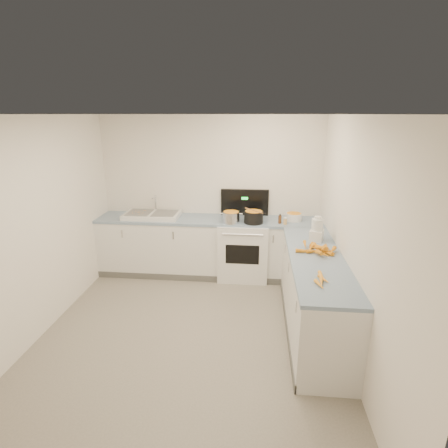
# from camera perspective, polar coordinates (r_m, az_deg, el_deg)

# --- Properties ---
(floor) EXTENTS (3.50, 4.00, 0.00)m
(floor) POSITION_cam_1_polar(r_m,az_deg,el_deg) (4.35, -5.59, -17.70)
(floor) COLOR gray
(floor) RESTS_ON ground
(ceiling) EXTENTS (3.50, 4.00, 0.00)m
(ceiling) POSITION_cam_1_polar(r_m,az_deg,el_deg) (3.56, -6.83, 17.36)
(ceiling) COLOR white
(ceiling) RESTS_ON ground
(wall_back) EXTENTS (3.50, 0.00, 2.50)m
(wall_back) POSITION_cam_1_polar(r_m,az_deg,el_deg) (5.67, -2.16, 4.75)
(wall_back) COLOR white
(wall_back) RESTS_ON ground
(wall_front) EXTENTS (3.50, 0.00, 2.50)m
(wall_front) POSITION_cam_1_polar(r_m,az_deg,el_deg) (2.08, -17.83, -20.60)
(wall_front) COLOR white
(wall_front) RESTS_ON ground
(wall_left) EXTENTS (0.00, 4.00, 2.50)m
(wall_left) POSITION_cam_1_polar(r_m,az_deg,el_deg) (4.46, -28.78, -1.03)
(wall_left) COLOR white
(wall_left) RESTS_ON ground
(wall_right) EXTENTS (0.00, 4.00, 2.50)m
(wall_right) POSITION_cam_1_polar(r_m,az_deg,el_deg) (3.83, 20.45, -2.70)
(wall_right) COLOR white
(wall_right) RESTS_ON ground
(counter_back) EXTENTS (3.50, 0.62, 0.94)m
(counter_back) POSITION_cam_1_polar(r_m,az_deg,el_deg) (5.61, -2.47, -3.72)
(counter_back) COLOR white
(counter_back) RESTS_ON ground
(counter_right) EXTENTS (0.62, 2.20, 0.94)m
(counter_right) POSITION_cam_1_polar(r_m,az_deg,el_deg) (4.35, 14.49, -10.94)
(counter_right) COLOR white
(counter_right) RESTS_ON ground
(stove) EXTENTS (0.76, 0.65, 1.36)m
(stove) POSITION_cam_1_polar(r_m,az_deg,el_deg) (5.55, 3.15, -3.93)
(stove) COLOR white
(stove) RESTS_ON ground
(sink) EXTENTS (0.86, 0.52, 0.31)m
(sink) POSITION_cam_1_polar(r_m,az_deg,el_deg) (5.64, -11.63, 1.48)
(sink) COLOR white
(sink) RESTS_ON counter_back
(steel_pot) EXTENTS (0.34, 0.34, 0.19)m
(steel_pot) POSITION_cam_1_polar(r_m,az_deg,el_deg) (5.23, 1.17, 1.01)
(steel_pot) COLOR silver
(steel_pot) RESTS_ON stove
(black_pot) EXTENTS (0.29, 0.29, 0.20)m
(black_pot) POSITION_cam_1_polar(r_m,az_deg,el_deg) (5.24, 4.85, 1.04)
(black_pot) COLOR black
(black_pot) RESTS_ON stove
(wooden_spoon) EXTENTS (0.27, 0.29, 0.02)m
(wooden_spoon) POSITION_cam_1_polar(r_m,az_deg,el_deg) (5.21, 4.88, 2.21)
(wooden_spoon) COLOR #AD7A47
(wooden_spoon) RESTS_ON black_pot
(mixing_bowl) EXTENTS (0.31, 0.31, 0.11)m
(mixing_bowl) POSITION_cam_1_polar(r_m,az_deg,el_deg) (5.45, 11.32, 1.15)
(mixing_bowl) COLOR white
(mixing_bowl) RESTS_ON counter_back
(extract_bottle) EXTENTS (0.05, 0.05, 0.12)m
(extract_bottle) POSITION_cam_1_polar(r_m,az_deg,el_deg) (5.27, 9.11, 0.74)
(extract_bottle) COLOR #593319
(extract_bottle) RESTS_ON counter_back
(spice_jar) EXTENTS (0.05, 0.05, 0.09)m
(spice_jar) POSITION_cam_1_polar(r_m,az_deg,el_deg) (5.24, 9.96, 0.42)
(spice_jar) COLOR #E5B266
(spice_jar) RESTS_ON counter_back
(food_processor) EXTENTS (0.21, 0.23, 0.32)m
(food_processor) POSITION_cam_1_polar(r_m,az_deg,el_deg) (4.64, 14.92, -0.98)
(food_processor) COLOR white
(food_processor) RESTS_ON counter_right
(carrot_pile) EXTENTS (0.49, 0.47, 0.10)m
(carrot_pile) POSITION_cam_1_polar(r_m,az_deg,el_deg) (4.28, 15.19, -3.98)
(carrot_pile) COLOR orange
(carrot_pile) RESTS_ON counter_right
(peeled_carrots) EXTENTS (0.16, 0.37, 0.04)m
(peeled_carrots) POSITION_cam_1_polar(r_m,az_deg,el_deg) (3.57, 15.64, -8.82)
(peeled_carrots) COLOR #FFA126
(peeled_carrots) RESTS_ON counter_right
(peelings) EXTENTS (0.24, 0.27, 0.01)m
(peelings) POSITION_cam_1_polar(r_m,az_deg,el_deg) (5.71, -13.59, 1.94)
(peelings) COLOR tan
(peelings) RESTS_ON sink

